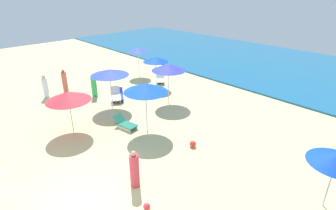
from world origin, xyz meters
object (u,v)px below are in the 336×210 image
umbrella_6 (138,50)px  beachgoer_1 (94,86)px  umbrella_1 (110,72)px  umbrella_4 (146,88)px  beach_ball_0 (147,207)px  beachgoer_0 (135,170)px  beachgoer_3 (65,82)px  umbrella_7 (156,59)px  lounge_chair_1_0 (119,96)px  umbrella_2 (169,67)px  beach_ball_1 (193,144)px  lounge_chair_4_0 (125,124)px  umbrella_0 (68,96)px  beachgoer_2 (45,87)px  lounge_chair_7_0 (160,80)px  lounge_chair_1_1 (116,96)px

umbrella_6 → beachgoer_1: bearing=-72.9°
umbrella_1 → umbrella_4: (3.89, -0.32, 0.15)m
umbrella_6 → beach_ball_0: 15.41m
umbrella_1 → beachgoer_0: bearing=-26.2°
umbrella_4 → beachgoer_3: 8.71m
umbrella_7 → beachgoer_3: umbrella_7 is taller
beachgoer_3 → lounge_chair_1_0: bearing=-43.9°
umbrella_2 → beach_ball_1: umbrella_2 is taller
beach_ball_1 → beachgoer_3: bearing=-173.4°
lounge_chair_1_0 → beach_ball_0: bearing=-86.5°
umbrella_7 → beach_ball_0: 12.59m
lounge_chair_4_0 → beachgoer_0: (4.18, -2.45, 0.51)m
umbrella_1 → beach_ball_1: (6.67, 0.29, -2.17)m
lounge_chair_1_0 → beachgoer_3: 4.39m
umbrella_0 → umbrella_1: size_ratio=0.92×
umbrella_6 → beachgoer_1: (1.58, -5.14, -1.50)m
lounge_chair_1_0 → umbrella_6: umbrella_6 is taller
umbrella_0 → lounge_chair_4_0: (1.51, 2.30, -1.84)m
umbrella_4 → beachgoer_1: size_ratio=1.63×
beachgoer_2 → beachgoer_0: bearing=-159.7°
umbrella_0 → lounge_chair_7_0: 9.24m
umbrella_0 → lounge_chair_1_1: size_ratio=1.49×
beachgoer_2 → beachgoer_1: bearing=-105.4°
umbrella_4 → umbrella_0: bearing=-131.3°
lounge_chair_7_0 → umbrella_1: bearing=-124.8°
umbrella_6 → beachgoer_3: bearing=-95.9°
beachgoer_0 → beachgoer_3: 11.84m
umbrella_6 → beach_ball_1: umbrella_6 is taller
beach_ball_0 → beachgoer_1: bearing=159.5°
umbrella_1 → lounge_chair_1_1: size_ratio=1.61×
beachgoer_1 → beachgoer_3: bearing=121.4°
umbrella_0 → beachgoer_1: bearing=137.5°
umbrella_0 → beachgoer_3: size_ratio=1.36×
umbrella_2 → lounge_chair_1_1: bearing=-139.2°
umbrella_4 → lounge_chair_7_0: size_ratio=1.94×
lounge_chair_1_0 → umbrella_2: (2.72, 2.10, 2.19)m
umbrella_4 → lounge_chair_4_0: 2.59m
beach_ball_0 → beach_ball_1: beach_ball_1 is taller
umbrella_6 → beach_ball_1: bearing=-24.9°
lounge_chair_1_0 → beachgoer_0: bearing=-87.8°
lounge_chair_1_0 → lounge_chair_1_1: 0.27m
lounge_chair_4_0 → beachgoer_2: size_ratio=0.88×
umbrella_6 → umbrella_2: bearing=-19.5°
umbrella_1 → umbrella_2: umbrella_2 is taller
umbrella_4 → lounge_chair_7_0: (-5.28, 5.69, -2.23)m
lounge_chair_7_0 → beachgoer_1: (-1.01, -5.29, 0.51)m
beachgoer_3 → umbrella_6: bearing=12.0°
lounge_chair_7_0 → beachgoer_0: size_ratio=0.87×
lounge_chair_7_0 → beachgoer_2: size_ratio=0.86×
umbrella_7 → umbrella_0: bearing=-74.2°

